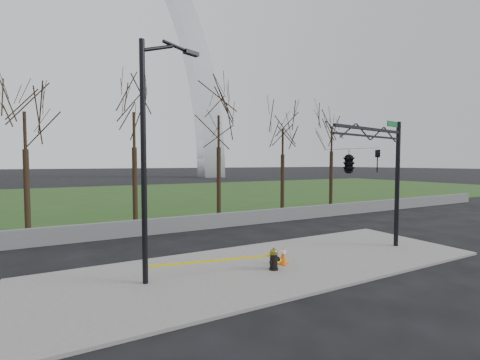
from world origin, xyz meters
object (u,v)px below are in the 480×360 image
traffic_cone (283,255)px  traffic_signal_mast (360,161)px  street_light (150,144)px  fire_hydrant (274,259)px

traffic_cone → traffic_signal_mast: (3.27, -0.78, 3.70)m
street_light → traffic_signal_mast: 8.38m
traffic_signal_mast → fire_hydrant: bearing=164.4°
traffic_cone → street_light: size_ratio=0.08×
fire_hydrant → traffic_cone: size_ratio=1.20×
traffic_cone → street_light: (-4.99, 0.58, 4.25)m
street_light → traffic_signal_mast: size_ratio=1.37×
fire_hydrant → traffic_signal_mast: size_ratio=0.14×
traffic_cone → fire_hydrant: bearing=-151.7°
traffic_cone → street_light: street_light is taller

